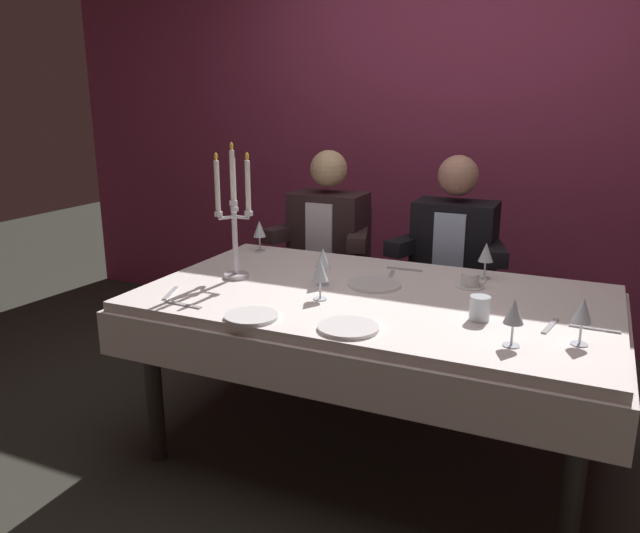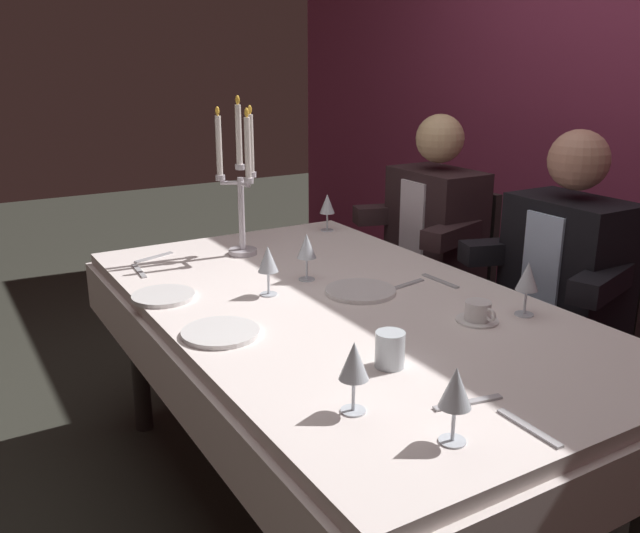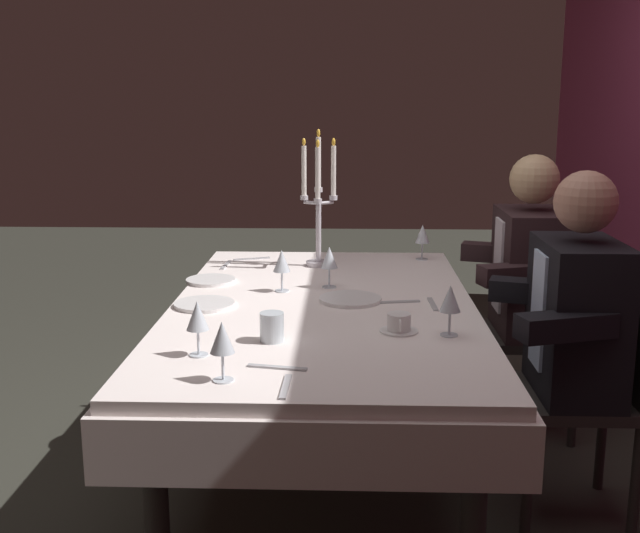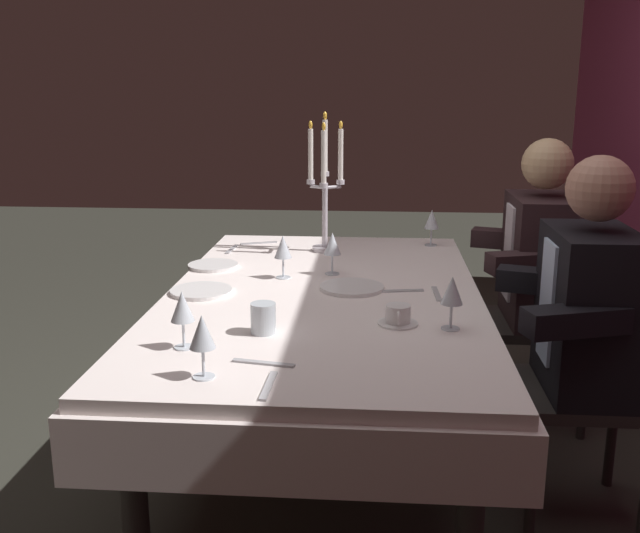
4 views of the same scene
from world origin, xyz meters
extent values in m
plane|color=#303028|center=(0.00, 0.00, 0.00)|extent=(12.00, 12.00, 0.00)
cube|color=white|center=(0.00, 0.00, 0.72)|extent=(1.90, 1.10, 0.04)
cube|color=white|center=(0.00, 0.00, 0.61)|extent=(1.94, 1.14, 0.18)
cylinder|color=#2C2825|center=(-0.83, -0.43, 0.35)|extent=(0.07, 0.07, 0.70)
cylinder|color=#2C2825|center=(0.83, -0.43, 0.35)|extent=(0.07, 0.07, 0.70)
cylinder|color=#2C2825|center=(-0.83, 0.43, 0.35)|extent=(0.07, 0.07, 0.70)
cylinder|color=silver|center=(-0.64, -0.04, 0.75)|extent=(0.11, 0.11, 0.02)
cylinder|color=silver|center=(-0.64, -0.04, 0.90)|extent=(0.02, 0.02, 0.28)
cylinder|color=silver|center=(-0.64, -0.04, 1.08)|extent=(0.04, 0.04, 0.02)
cylinder|color=white|center=(-0.64, -0.04, 1.20)|extent=(0.02, 0.02, 0.22)
ellipsoid|color=yellow|center=(-0.64, -0.04, 1.32)|extent=(0.02, 0.02, 0.03)
cylinder|color=silver|center=(-0.61, -0.04, 1.02)|extent=(0.07, 0.01, 0.01)
cylinder|color=silver|center=(-0.57, -0.04, 1.04)|extent=(0.04, 0.04, 0.02)
cylinder|color=white|center=(-0.57, -0.04, 1.16)|extent=(0.02, 0.02, 0.22)
ellipsoid|color=yellow|center=(-0.57, -0.04, 1.28)|extent=(0.02, 0.02, 0.03)
cylinder|color=silver|center=(-0.66, -0.01, 1.02)|extent=(0.05, 0.07, 0.01)
cylinder|color=silver|center=(-0.68, 0.02, 1.04)|extent=(0.04, 0.04, 0.02)
cylinder|color=white|center=(-0.68, 0.02, 1.16)|extent=(0.02, 0.02, 0.22)
ellipsoid|color=yellow|center=(-0.68, 0.02, 1.28)|extent=(0.02, 0.02, 0.03)
cylinder|color=silver|center=(-0.66, -0.07, 1.02)|extent=(0.05, 0.07, 0.01)
cylinder|color=silver|center=(-0.68, -0.11, 1.04)|extent=(0.04, 0.04, 0.02)
cylinder|color=white|center=(-0.68, -0.11, 1.16)|extent=(0.02, 0.02, 0.22)
ellipsoid|color=yellow|center=(-0.68, -0.11, 1.28)|extent=(0.02, 0.02, 0.03)
cylinder|color=white|center=(-0.04, 0.10, 0.75)|extent=(0.23, 0.23, 0.01)
cylinder|color=white|center=(-0.32, -0.47, 0.75)|extent=(0.20, 0.20, 0.01)
cylinder|color=white|center=(0.05, -0.43, 0.75)|extent=(0.22, 0.22, 0.01)
cylinder|color=silver|center=(0.38, 0.41, 0.74)|extent=(0.06, 0.06, 0.00)
cylinder|color=silver|center=(0.38, 0.41, 0.78)|extent=(0.01, 0.01, 0.07)
cone|color=silver|center=(0.38, 0.41, 0.86)|extent=(0.07, 0.07, 0.08)
cylinder|color=silver|center=(0.59, -0.34, 0.74)|extent=(0.06, 0.06, 0.00)
cylinder|color=silver|center=(0.59, -0.34, 0.78)|extent=(0.01, 0.01, 0.07)
cone|color=silver|center=(0.59, -0.34, 0.86)|extent=(0.07, 0.07, 0.08)
cylinder|color=maroon|center=(0.59, -0.34, 0.84)|extent=(0.04, 0.04, 0.03)
cylinder|color=silver|center=(-0.17, -0.17, 0.74)|extent=(0.06, 0.06, 0.00)
cylinder|color=silver|center=(-0.17, -0.17, 0.78)|extent=(0.01, 0.01, 0.07)
cone|color=silver|center=(-0.17, -0.17, 0.86)|extent=(0.07, 0.07, 0.08)
cylinder|color=silver|center=(0.80, -0.24, 0.74)|extent=(0.06, 0.06, 0.00)
cylinder|color=silver|center=(0.80, -0.24, 0.78)|extent=(0.01, 0.01, 0.07)
cone|color=silver|center=(0.80, -0.24, 0.86)|extent=(0.07, 0.07, 0.08)
cylinder|color=#E0D172|center=(0.80, -0.24, 0.84)|extent=(0.04, 0.04, 0.03)
cylinder|color=silver|center=(-0.24, 0.02, 0.74)|extent=(0.06, 0.06, 0.00)
cylinder|color=silver|center=(-0.24, 0.02, 0.78)|extent=(0.01, 0.01, 0.07)
cone|color=silver|center=(-0.24, 0.02, 0.86)|extent=(0.07, 0.07, 0.08)
cylinder|color=silver|center=(-0.79, 0.43, 0.74)|extent=(0.06, 0.06, 0.00)
cylinder|color=silver|center=(-0.79, 0.43, 0.78)|extent=(0.01, 0.01, 0.07)
cone|color=silver|center=(-0.79, 0.43, 0.86)|extent=(0.07, 0.07, 0.08)
cylinder|color=maroon|center=(-0.79, 0.43, 0.84)|extent=(0.04, 0.04, 0.03)
cylinder|color=silver|center=(0.45, -0.14, 0.79)|extent=(0.07, 0.07, 0.09)
cylinder|color=white|center=(0.34, 0.25, 0.74)|extent=(0.12, 0.12, 0.01)
cylinder|color=white|center=(0.34, 0.25, 0.77)|extent=(0.08, 0.08, 0.05)
torus|color=white|center=(0.39, 0.25, 0.78)|extent=(0.04, 0.01, 0.04)
cube|color=#B7B7BC|center=(0.84, -0.07, 0.74)|extent=(0.17, 0.02, 0.01)
cube|color=#B7B7BC|center=(-0.77, -0.36, 0.74)|extent=(0.07, 0.17, 0.01)
cube|color=#B7B7BC|center=(0.70, -0.11, 0.74)|extent=(0.05, 0.17, 0.01)
cube|color=#B7B7BC|center=(0.01, 0.40, 0.74)|extent=(0.17, 0.02, 0.01)
cube|color=#B7B7BC|center=(-0.02, 0.27, 0.74)|extent=(0.05, 0.17, 0.01)
cube|color=#B7B7BC|center=(-0.63, -0.45, 0.74)|extent=(0.17, 0.03, 0.01)
cylinder|color=#2C2825|center=(-0.77, 0.70, 0.21)|extent=(0.04, 0.04, 0.42)
cylinder|color=#2C2825|center=(-0.41, 0.70, 0.21)|extent=(0.04, 0.04, 0.42)
cylinder|color=#2C2825|center=(-0.77, 1.06, 0.21)|extent=(0.04, 0.04, 0.42)
cylinder|color=#2C2825|center=(-0.41, 1.06, 0.21)|extent=(0.04, 0.04, 0.42)
cube|color=#2C2825|center=(-0.59, 0.88, 0.44)|extent=(0.42, 0.42, 0.04)
cube|color=#2C2825|center=(-0.59, 1.07, 0.68)|extent=(0.38, 0.04, 0.44)
cube|color=#2F2022|center=(-0.59, 0.88, 0.73)|extent=(0.42, 0.26, 0.54)
cube|color=white|center=(-0.59, 0.75, 0.76)|extent=(0.16, 0.01, 0.40)
sphere|color=#D6AE7F|center=(-0.59, 0.88, 1.14)|extent=(0.21, 0.21, 0.21)
cube|color=#2F2022|center=(-0.81, 0.78, 0.77)|extent=(0.19, 0.34, 0.08)
cube|color=#2F2022|center=(-0.37, 0.78, 0.77)|extent=(0.19, 0.34, 0.08)
cylinder|color=#2C2825|center=(-0.05, 0.70, 0.21)|extent=(0.04, 0.04, 0.42)
cylinder|color=#2C2825|center=(0.31, 0.70, 0.21)|extent=(0.04, 0.04, 0.42)
cylinder|color=#2C2825|center=(-0.05, 1.06, 0.21)|extent=(0.04, 0.04, 0.42)
cube|color=#2C2825|center=(0.13, 0.88, 0.44)|extent=(0.42, 0.42, 0.04)
cube|color=black|center=(0.13, 0.88, 0.73)|extent=(0.42, 0.26, 0.54)
cube|color=silver|center=(0.13, 0.75, 0.76)|extent=(0.16, 0.01, 0.40)
sphere|color=tan|center=(0.13, 0.88, 1.14)|extent=(0.21, 0.21, 0.21)
cube|color=black|center=(-0.09, 0.78, 0.77)|extent=(0.19, 0.34, 0.08)
cube|color=black|center=(0.35, 0.78, 0.77)|extent=(0.19, 0.34, 0.08)
camera|label=1|loc=(0.80, -2.32, 1.53)|focal=34.71mm
camera|label=2|loc=(1.69, -1.08, 1.48)|focal=38.20mm
camera|label=3|loc=(2.74, 0.08, 1.48)|focal=43.65mm
camera|label=4|loc=(2.46, 0.18, 1.45)|focal=40.69mm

